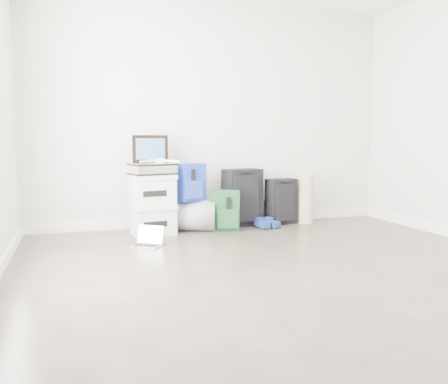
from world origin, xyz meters
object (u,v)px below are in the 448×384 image
object	(u,v)px
boxes_stack	(153,205)
duffel_bag	(191,216)
briefcase	(152,169)
large_suitcase	(242,197)
carry_on	(281,201)
laptop	(148,241)

from	to	relation	value
boxes_stack	duffel_bag	bearing A→B (deg)	3.27
briefcase	duffel_bag	distance (m)	0.73
large_suitcase	briefcase	bearing A→B (deg)	179.33
briefcase	duffel_bag	size ratio (longest dim) A/B	0.80
boxes_stack	briefcase	world-z (taller)	briefcase
carry_on	laptop	bearing A→B (deg)	-169.29
boxes_stack	laptop	size ratio (longest dim) A/B	1.97
large_suitcase	laptop	bearing A→B (deg)	-160.18
boxes_stack	large_suitcase	xyz separation A→B (m)	(1.14, 0.22, 0.01)
boxes_stack	carry_on	bearing A→B (deg)	-2.27
boxes_stack	briefcase	bearing A→B (deg)	67.27
large_suitcase	boxes_stack	bearing A→B (deg)	179.33
briefcase	duffel_bag	xyz separation A→B (m)	(0.46, 0.10, -0.56)
boxes_stack	carry_on	size ratio (longest dim) A/B	1.18
large_suitcase	carry_on	bearing A→B (deg)	-14.81
large_suitcase	carry_on	size ratio (longest dim) A/B	1.23
large_suitcase	carry_on	distance (m)	0.51
carry_on	boxes_stack	bearing A→B (deg)	174.53
duffel_bag	carry_on	world-z (taller)	carry_on
laptop	carry_on	bearing A→B (deg)	56.89
boxes_stack	briefcase	size ratio (longest dim) A/B	1.46
boxes_stack	carry_on	xyz separation A→B (m)	(1.65, 0.19, -0.05)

